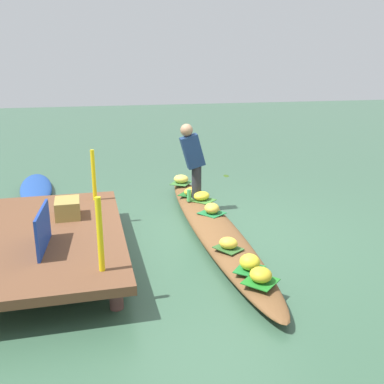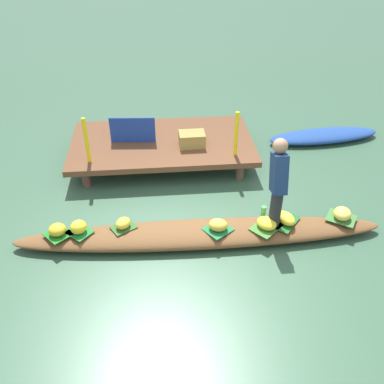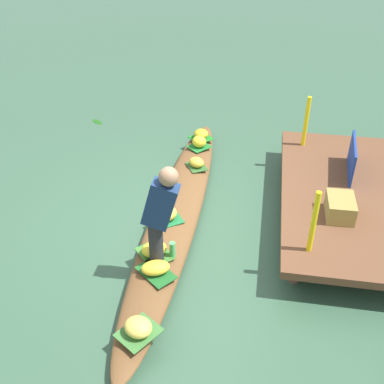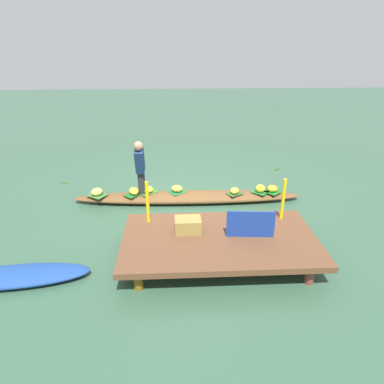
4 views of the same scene
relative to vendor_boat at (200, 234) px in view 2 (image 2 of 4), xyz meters
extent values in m
plane|color=#345840|center=(0.00, 0.00, -0.11)|extent=(40.00, 40.00, 0.00)
cube|color=brown|center=(-0.44, 2.23, 0.24)|extent=(3.20, 1.80, 0.10)
cylinder|color=brown|center=(-1.72, 1.51, 0.04)|extent=(0.14, 0.14, 0.30)
cylinder|color=brown|center=(0.84, 1.51, 0.04)|extent=(0.14, 0.14, 0.30)
cylinder|color=brown|center=(-1.72, 2.95, 0.04)|extent=(0.14, 0.14, 0.30)
cylinder|color=brown|center=(0.84, 2.95, 0.04)|extent=(0.14, 0.14, 0.30)
ellipsoid|color=brown|center=(0.00, 0.00, 0.00)|extent=(5.13, 0.70, 0.22)
ellipsoid|color=navy|center=(2.72, 2.70, -0.01)|extent=(2.25, 0.78, 0.19)
cube|color=#3C7434|center=(2.01, 0.03, 0.11)|extent=(0.50, 0.48, 0.01)
ellipsoid|color=#EBD154|center=(2.01, 0.03, 0.19)|extent=(0.33, 0.35, 0.16)
cube|color=#2E5C27|center=(-1.05, 0.11, 0.11)|extent=(0.40, 0.37, 0.01)
ellipsoid|color=yellow|center=(-1.05, 0.11, 0.18)|extent=(0.28, 0.29, 0.14)
cube|color=#1E6025|center=(1.20, 0.01, 0.11)|extent=(0.48, 0.51, 0.01)
ellipsoid|color=yellow|center=(1.20, 0.01, 0.18)|extent=(0.30, 0.36, 0.14)
cube|color=#1D6E38|center=(0.24, -0.06, 0.11)|extent=(0.46, 0.45, 0.01)
ellipsoid|color=gold|center=(0.24, -0.06, 0.19)|extent=(0.31, 0.28, 0.15)
cube|color=#1E7522|center=(-1.92, 0.05, 0.11)|extent=(0.44, 0.44, 0.01)
ellipsoid|color=gold|center=(-1.92, 0.05, 0.19)|extent=(0.30, 0.30, 0.15)
cube|color=#1C6F2C|center=(-1.64, 0.06, 0.11)|extent=(0.42, 0.41, 0.01)
ellipsoid|color=yellow|center=(-1.64, 0.06, 0.20)|extent=(0.30, 0.30, 0.18)
cube|color=#3C742D|center=(0.91, -0.07, 0.11)|extent=(0.51, 0.50, 0.01)
ellipsoid|color=yellow|center=(0.91, -0.07, 0.18)|extent=(0.36, 0.38, 0.14)
cylinder|color=#28282D|center=(1.02, -0.02, 0.38)|extent=(0.16, 0.16, 0.55)
cube|color=navy|center=(1.02, 0.05, 0.91)|extent=(0.19, 0.41, 0.58)
sphere|color=#9E7556|center=(1.03, 0.15, 1.26)|extent=(0.20, 0.20, 0.20)
cylinder|color=#4EB95F|center=(0.91, 0.14, 0.21)|extent=(0.07, 0.07, 0.20)
cube|color=navy|center=(-0.94, 2.23, 0.52)|extent=(0.78, 0.09, 0.46)
cylinder|color=yellow|center=(-1.64, 1.63, 0.67)|extent=(0.06, 0.06, 0.77)
cylinder|color=yellow|center=(0.76, 1.63, 0.67)|extent=(0.06, 0.06, 0.77)
cube|color=olive|center=(0.07, 2.01, 0.41)|extent=(0.45, 0.33, 0.24)
camera|label=1|loc=(-5.68, 1.69, 2.29)|focal=40.68mm
camera|label=2|loc=(-0.53, -4.47, 3.88)|focal=39.87mm
camera|label=3|loc=(4.86, 1.00, 3.78)|focal=44.69mm
camera|label=4|loc=(0.26, 7.02, 3.25)|focal=31.91mm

